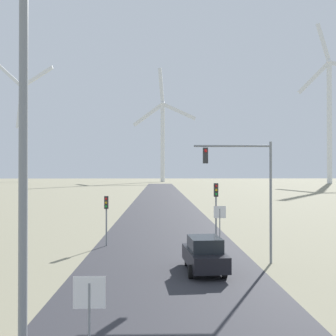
% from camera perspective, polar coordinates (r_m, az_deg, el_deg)
% --- Properties ---
extents(road_surface, '(10.00, 240.00, 0.01)m').
position_cam_1_polar(road_surface, '(51.11, -0.73, -6.40)').
color(road_surface, '#2D2D33').
rests_on(road_surface, ground).
extents(streetlamp, '(2.55, 0.32, 9.67)m').
position_cam_1_polar(streetlamp, '(8.46, -20.26, 5.00)').
color(streetlamp, gray).
rests_on(streetlamp, ground).
extents(stop_sign_near, '(0.81, 0.07, 2.63)m').
position_cam_1_polar(stop_sign_near, '(10.54, -11.35, -19.28)').
color(stop_sign_near, gray).
rests_on(stop_sign_near, ground).
extents(stop_sign_far, '(0.81, 0.07, 2.96)m').
position_cam_1_polar(stop_sign_far, '(26.37, 7.53, -7.40)').
color(stop_sign_far, gray).
rests_on(stop_sign_far, ground).
extents(traffic_light_post_near_left, '(0.28, 0.34, 3.51)m').
position_cam_1_polar(traffic_light_post_near_left, '(28.09, -8.94, -5.94)').
color(traffic_light_post_near_left, gray).
rests_on(traffic_light_post_near_left, ground).
extents(traffic_light_post_near_right, '(0.28, 0.34, 4.47)m').
position_cam_1_polar(traffic_light_post_near_right, '(26.28, 6.99, -4.83)').
color(traffic_light_post_near_right, gray).
rests_on(traffic_light_post_near_right, ground).
extents(traffic_light_mast_overhead, '(4.48, 0.35, 6.94)m').
position_cam_1_polar(traffic_light_mast_overhead, '(22.84, 11.24, -1.39)').
color(traffic_light_mast_overhead, gray).
rests_on(traffic_light_mast_overhead, ground).
extents(car_approaching, '(2.12, 4.23, 1.83)m').
position_cam_1_polar(car_approaching, '(21.04, 5.33, -12.36)').
color(car_approaching, black).
rests_on(car_approaching, ground).
extents(wind_turbine_far_left, '(34.15, 16.74, 62.78)m').
position_cam_1_polar(wind_turbine_far_left, '(215.86, -20.45, 6.14)').
color(wind_turbine_far_left, silver).
rests_on(wind_turbine_far_left, ground).
extents(wind_turbine_left, '(32.67, 7.37, 59.09)m').
position_cam_1_polar(wind_turbine_left, '(203.87, -0.78, 5.11)').
color(wind_turbine_left, silver).
rests_on(wind_turbine_left, ground).
extents(wind_turbine_center, '(31.09, 7.56, 72.48)m').
position_cam_1_polar(wind_turbine_center, '(192.21, 22.37, 7.70)').
color(wind_turbine_center, silver).
rests_on(wind_turbine_center, ground).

